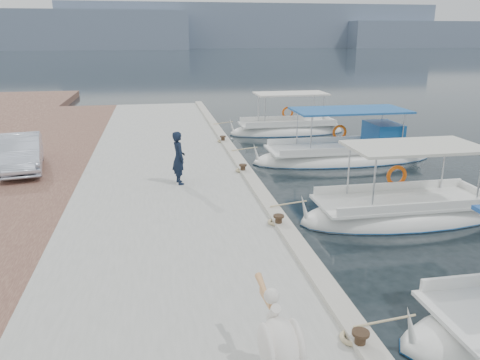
% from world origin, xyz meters
% --- Properties ---
extents(ground, '(400.00, 400.00, 0.00)m').
position_xyz_m(ground, '(0.00, 0.00, 0.00)').
color(ground, black).
rests_on(ground, ground).
extents(concrete_quay, '(6.00, 40.00, 0.50)m').
position_xyz_m(concrete_quay, '(-3.00, 5.00, 0.25)').
color(concrete_quay, '#A4A49F').
rests_on(concrete_quay, ground).
extents(quay_curb, '(0.44, 40.00, 0.12)m').
position_xyz_m(quay_curb, '(-0.22, 5.00, 0.56)').
color(quay_curb, '#B0AB9C').
rests_on(quay_curb, concrete_quay).
extents(cobblestone_strip, '(4.00, 40.00, 0.50)m').
position_xyz_m(cobblestone_strip, '(-8.00, 5.00, 0.25)').
color(cobblestone_strip, brown).
rests_on(cobblestone_strip, ground).
extents(distant_hills, '(330.00, 60.00, 18.00)m').
position_xyz_m(distant_hills, '(29.61, 201.49, 7.61)').
color(distant_hills, slate).
rests_on(distant_hills, ground).
extents(fishing_caique_c, '(6.34, 2.31, 2.83)m').
position_xyz_m(fishing_caique_c, '(3.76, 2.62, 0.12)').
color(fishing_caique_c, white).
rests_on(fishing_caique_c, ground).
extents(fishing_caique_d, '(8.04, 2.61, 2.83)m').
position_xyz_m(fishing_caique_d, '(4.71, 9.35, 0.18)').
color(fishing_caique_d, white).
rests_on(fishing_caique_d, ground).
extents(fishing_caique_e, '(6.49, 2.16, 2.83)m').
position_xyz_m(fishing_caique_e, '(3.83, 15.50, 0.13)').
color(fishing_caique_e, white).
rests_on(fishing_caique_e, ground).
extents(mooring_bollards, '(0.28, 20.28, 0.33)m').
position_xyz_m(mooring_bollards, '(-0.35, 1.50, 0.69)').
color(mooring_bollards, black).
rests_on(mooring_bollards, concrete_quay).
extents(pelican, '(0.61, 1.60, 1.25)m').
position_xyz_m(pelican, '(-1.77, -3.93, 1.14)').
color(pelican, tan).
rests_on(pelican, concrete_quay).
extents(fisherman, '(0.55, 0.72, 1.76)m').
position_xyz_m(fisherman, '(-2.65, 5.69, 1.38)').
color(fisherman, black).
rests_on(fisherman, concrete_quay).
extents(parked_car, '(2.06, 4.07, 1.28)m').
position_xyz_m(parked_car, '(-8.21, 8.36, 1.14)').
color(parked_car, silver).
rests_on(parked_car, cobblestone_strip).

